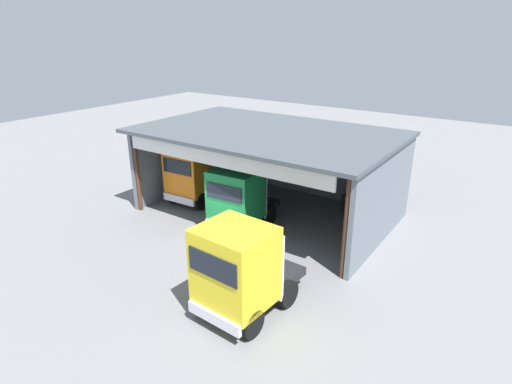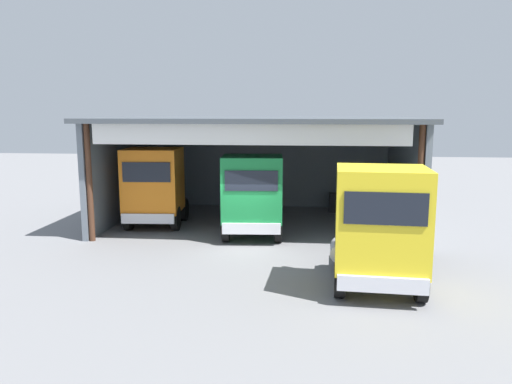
{
  "view_description": "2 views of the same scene",
  "coord_description": "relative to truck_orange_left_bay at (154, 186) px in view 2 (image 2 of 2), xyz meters",
  "views": [
    {
      "loc": [
        12.48,
        -15.11,
        10.24
      ],
      "look_at": [
        0.0,
        2.98,
        1.7
      ],
      "focal_mm": 29.34,
      "sensor_mm": 36.0,
      "label": 1
    },
    {
      "loc": [
        2.17,
        -18.88,
        5.36
      ],
      "look_at": [
        0.0,
        2.98,
        1.7
      ],
      "focal_mm": 34.37,
      "sensor_mm": 36.0,
      "label": 2
    }
  ],
  "objects": [
    {
      "name": "truck_green_yard_outside",
      "position": [
        4.7,
        -1.5,
        -0.09
      ],
      "size": [
        2.82,
        4.6,
        3.52
      ],
      "rotation": [
        0.0,
        0.0,
        3.21
      ],
      "color": "#197F3D",
      "rests_on": "ground"
    },
    {
      "name": "workshop_shed",
      "position": [
        4.71,
        2.23,
        1.57
      ],
      "size": [
        14.25,
        9.2,
        5.05
      ],
      "color": "slate",
      "rests_on": "ground"
    },
    {
      "name": "truck_yellow_center_right_bay",
      "position": [
        9.1,
        -7.32,
        0.03
      ],
      "size": [
        2.8,
        4.85,
        3.75
      ],
      "rotation": [
        0.0,
        0.0,
        3.08
      ],
      "color": "yellow",
      "rests_on": "ground"
    },
    {
      "name": "ground_plane",
      "position": [
        4.71,
        -2.84,
        -1.94
      ],
      "size": [
        80.0,
        80.0,
        0.0
      ],
      "primitive_type": "plane",
      "color": "slate",
      "rests_on": "ground"
    },
    {
      "name": "truck_orange_left_bay",
      "position": [
        0.0,
        0.0,
        0.0
      ],
      "size": [
        2.79,
        4.38,
        3.67
      ],
      "rotation": [
        0.0,
        0.0,
        3.2
      ],
      "color": "orange",
      "rests_on": "ground"
    },
    {
      "name": "tool_cart",
      "position": [
        8.69,
        4.28,
        -1.44
      ],
      "size": [
        0.9,
        0.6,
        1.0
      ],
      "primitive_type": "cube",
      "color": "black",
      "rests_on": "ground"
    },
    {
      "name": "oil_drum",
      "position": [
        10.21,
        4.86,
        -1.51
      ],
      "size": [
        0.58,
        0.58,
        0.86
      ],
      "primitive_type": "cylinder",
      "color": "#197233",
      "rests_on": "ground"
    }
  ]
}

